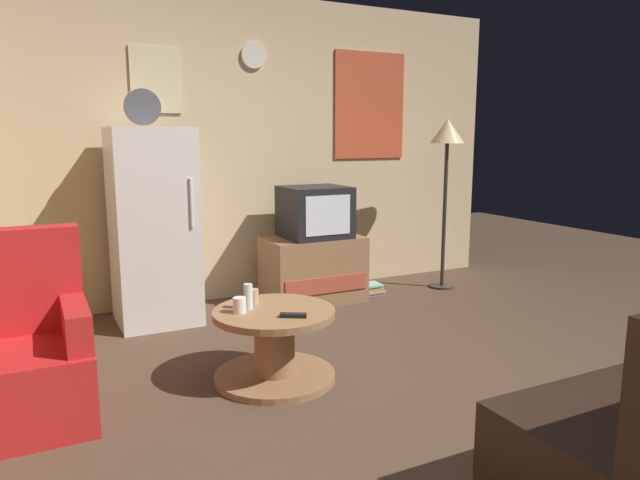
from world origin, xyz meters
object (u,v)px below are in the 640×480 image
at_px(wine_glass, 248,296).
at_px(armchair, 17,356).
at_px(coffee_table, 275,345).
at_px(fridge, 153,226).
at_px(standing_lamp, 447,144).
at_px(remote_control, 293,315).
at_px(mug_ceramic_white, 239,305).
at_px(crt_tv, 315,212).
at_px(tv_stand, 313,269).
at_px(mug_ceramic_tan, 252,297).
at_px(book_stack, 371,289).

xyz_separation_m(wine_glass, armchair, (-1.22, 0.04, -0.17)).
bearing_deg(coffee_table, fridge, 105.19).
relative_size(standing_lamp, remote_control, 10.60).
relative_size(fridge, wine_glass, 11.80).
bearing_deg(coffee_table, armchair, 174.73).
relative_size(fridge, mug_ceramic_white, 19.67).
xyz_separation_m(fridge, remote_control, (0.44, -1.64, -0.31)).
relative_size(wine_glass, remote_control, 1.00).
height_order(standing_lamp, wine_glass, standing_lamp).
distance_m(fridge, crt_tv, 1.36).
bearing_deg(tv_stand, standing_lamp, -6.21).
relative_size(tv_stand, crt_tv, 1.56).
relative_size(mug_ceramic_tan, book_stack, 0.43).
distance_m(fridge, remote_control, 1.72).
bearing_deg(crt_tv, coffee_table, -124.21).
bearing_deg(coffee_table, book_stack, 41.93).
bearing_deg(mug_ceramic_white, book_stack, 37.73).
height_order(crt_tv, standing_lamp, standing_lamp).
bearing_deg(fridge, coffee_table, -74.81).
relative_size(crt_tv, remote_control, 3.60).
bearing_deg(armchair, coffee_table, -5.27).
bearing_deg(mug_ceramic_white, remote_control, -42.15).
height_order(fridge, mug_ceramic_tan, fridge).
xyz_separation_m(crt_tv, wine_glass, (-1.10, -1.34, -0.28)).
distance_m(standing_lamp, book_stack, 1.51).
xyz_separation_m(mug_ceramic_tan, armchair, (-1.28, -0.05, -0.14)).
xyz_separation_m(remote_control, armchair, (-1.39, 0.31, -0.10)).
relative_size(coffee_table, mug_ceramic_white, 8.00).
height_order(fridge, standing_lamp, fridge).
bearing_deg(armchair, standing_lamp, 17.79).
distance_m(standing_lamp, mug_ceramic_white, 2.90).
height_order(crt_tv, mug_ceramic_tan, crt_tv).
relative_size(coffee_table, remote_control, 4.80).
bearing_deg(wine_glass, coffee_table, -33.32).
xyz_separation_m(fridge, armchair, (-0.95, -1.33, -0.42)).
bearing_deg(mug_ceramic_white, fridge, 97.85).
bearing_deg(armchair, crt_tv, 29.31).
height_order(mug_ceramic_tan, book_stack, mug_ceramic_tan).
relative_size(remote_control, armchair, 0.16).
bearing_deg(coffee_table, wine_glass, 146.68).
height_order(tv_stand, remote_control, tv_stand).
bearing_deg(mug_ceramic_tan, standing_lamp, 25.45).
bearing_deg(mug_ceramic_white, wine_glass, 34.71).
distance_m(fridge, coffee_table, 1.60).
xyz_separation_m(crt_tv, mug_ceramic_tan, (-1.04, -1.25, -0.31)).
xyz_separation_m(standing_lamp, mug_ceramic_tan, (-2.33, -1.11, -0.88)).
bearing_deg(fridge, crt_tv, -1.23).
bearing_deg(tv_stand, book_stack, -7.01).
bearing_deg(wine_glass, tv_stand, 51.22).
xyz_separation_m(fridge, crt_tv, (1.36, -0.03, 0.03)).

